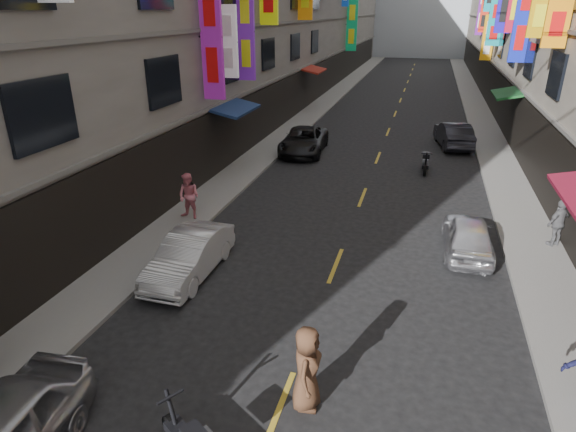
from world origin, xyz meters
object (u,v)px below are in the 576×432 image
Objects in this scene: pedestrian_rfar at (559,223)px; pedestrian_crossing at (307,368)px; car_right_far at (453,135)px; car_left_mid at (189,255)px; car_right_mid at (468,235)px; car_left_far at (304,141)px; scooter_far_right at (425,163)px; pedestrian_lfar at (189,196)px.

pedestrian_rfar is 10.68m from pedestrian_crossing.
pedestrian_crossing reaches higher than car_right_far.
pedestrian_crossing is at bearing -41.51° from car_left_mid.
pedestrian_rfar is at bearing -159.55° from car_right_mid.
car_left_far is 8.53m from car_right_far.
car_right_mid is at bearing -26.15° from pedestrian_crossing.
scooter_far_right is at bearing 62.07° from car_left_mid.
car_right_far is 12.63m from pedestrian_rfar.
car_right_far is at bearing -90.79° from car_right_mid.
car_right_far is (7.80, 3.45, 0.04)m from car_left_far.
pedestrian_crossing is at bearing -79.61° from car_left_far.
car_right_mid reaches higher than scooter_far_right.
pedestrian_rfar reaches higher than car_left_far.
car_left_far is 3.00× the size of pedestrian_rfar.
pedestrian_rfar is at bearing -37.43° from pedestrian_crossing.
car_left_mid is 13.61m from car_left_far.
scooter_far_right is at bearing -81.09° from car_right_mid.
pedestrian_crossing is at bearing 82.18° from scooter_far_right.
car_right_far reaches higher than car_left_far.
car_left_mid is at bearing -93.88° from car_left_far.
pedestrian_lfar is 1.08× the size of pedestrian_rfar.
scooter_far_right is 11.72m from pedestrian_lfar.
car_left_mid is 2.11× the size of pedestrian_crossing.
scooter_far_right is 16.07m from pedestrian_crossing.
car_right_mid is at bearing 98.95° from scooter_far_right.
pedestrian_lfar is 12.41m from pedestrian_rfar.
car_right_mid is at bearing 25.29° from car_left_mid.
pedestrian_crossing reaches higher than scooter_far_right.
pedestrian_lfar is (-1.76, -10.06, 0.31)m from car_left_far.
car_right_far is at bearing 19.99° from car_left_far.
pedestrian_crossing is (-3.32, -21.06, 0.20)m from car_right_far.
pedestrian_crossing is at bearing 16.25° from pedestrian_rfar.
scooter_far_right is at bearing -98.50° from pedestrian_rfar.
car_left_mid is 8.66m from car_right_mid.
pedestrian_lfar is (-9.55, -13.51, 0.27)m from car_right_far.
car_left_mid is 0.89× the size of car_right_far.
pedestrian_rfar is 0.87× the size of pedestrian_crossing.
pedestrian_lfar reaches higher than pedestrian_rfar.
scooter_far_right is 0.50× the size of car_right_mid.
car_left_far is at bearing -78.66° from pedestrian_rfar.
car_left_mid is 1.05× the size of car_right_mid.
car_right_mid is at bearing -55.61° from car_left_far.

